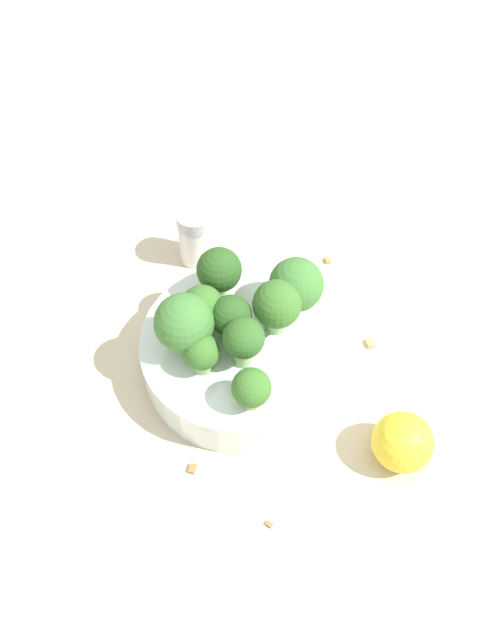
{
  "coord_description": "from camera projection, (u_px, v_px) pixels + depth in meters",
  "views": [
    {
      "loc": [
        -0.19,
        0.28,
        0.54
      ],
      "look_at": [
        0.0,
        0.0,
        0.08
      ],
      "focal_mm": 35.0,
      "sensor_mm": 36.0,
      "label": 1
    }
  ],
  "objects": [
    {
      "name": "broccoli_floret_6",
      "position": [
        202.0,
        307.0,
        0.58
      ],
      "size": [
        0.04,
        0.04,
        0.05
      ],
      "color": "#7A9E5B",
      "rests_on": "bowl"
    },
    {
      "name": "broccoli_floret_4",
      "position": [
        219.0,
        271.0,
        0.6
      ],
      "size": [
        0.04,
        0.04,
        0.06
      ],
      "color": "#8EB770",
      "rests_on": "bowl"
    },
    {
      "name": "pepper_shaker",
      "position": [
        195.0,
        236.0,
        0.69
      ],
      "size": [
        0.04,
        0.04,
        0.07
      ],
      "color": "silver",
      "rests_on": "ground_plane"
    },
    {
      "name": "bowl",
      "position": [
        240.0,
        353.0,
        0.62
      ],
      "size": [
        0.19,
        0.19,
        0.05
      ],
      "primitive_type": "cylinder",
      "color": "silver",
      "rests_on": "ground_plane"
    },
    {
      "name": "broccoli_floret_0",
      "position": [
        277.0,
        305.0,
        0.58
      ],
      "size": [
        0.05,
        0.05,
        0.06
      ],
      "color": "#8EB770",
      "rests_on": "bowl"
    },
    {
      "name": "lemon_wedge",
      "position": [
        403.0,
        442.0,
        0.56
      ],
      "size": [
        0.06,
        0.06,
        0.06
      ],
      "primitive_type": "sphere",
      "color": "yellow",
      "rests_on": "ground_plane"
    },
    {
      "name": "ground_plane",
      "position": [
        240.0,
        366.0,
        0.63
      ],
      "size": [
        3.0,
        3.0,
        0.0
      ],
      "primitive_type": "plane",
      "color": "beige"
    },
    {
      "name": "almond_crumb_2",
      "position": [
        192.0,
        468.0,
        0.57
      ],
      "size": [
        0.01,
        0.01,
        0.01
      ],
      "primitive_type": "cube",
      "rotation": [
        0.0,
        0.0,
        1.91
      ],
      "color": "olive",
      "rests_on": "ground_plane"
    },
    {
      "name": "broccoli_floret_2",
      "position": [
        296.0,
        286.0,
        0.59
      ],
      "size": [
        0.05,
        0.05,
        0.06
      ],
      "color": "#7A9E5B",
      "rests_on": "bowl"
    },
    {
      "name": "broccoli_floret_7",
      "position": [
        184.0,
        324.0,
        0.56
      ],
      "size": [
        0.06,
        0.06,
        0.07
      ],
      "color": "#84AD66",
      "rests_on": "bowl"
    },
    {
      "name": "almond_crumb_0",
      "position": [
        370.0,
        342.0,
        0.65
      ],
      "size": [
        0.01,
        0.01,
        0.01
      ],
      "primitive_type": "cube",
      "rotation": [
        0.0,
        0.0,
        2.43
      ],
      "color": "tan",
      "rests_on": "ground_plane"
    },
    {
      "name": "almond_crumb_1",
      "position": [
        328.0,
        259.0,
        0.71
      ],
      "size": [
        0.01,
        0.01,
        0.01
      ],
      "primitive_type": "cube",
      "rotation": [
        0.0,
        0.0,
        2.36
      ],
      "color": "#AD7F4C",
      "rests_on": "ground_plane"
    },
    {
      "name": "almond_crumb_3",
      "position": [
        269.0,
        524.0,
        0.54
      ],
      "size": [
        0.01,
        0.0,
        0.01
      ],
      "primitive_type": "cube",
      "rotation": [
        0.0,
        0.0,
        3.09
      ],
      "color": "olive",
      "rests_on": "ground_plane"
    },
    {
      "name": "broccoli_floret_3",
      "position": [
        202.0,
        353.0,
        0.56
      ],
      "size": [
        0.03,
        0.03,
        0.04
      ],
      "color": "#84AD66",
      "rests_on": "bowl"
    },
    {
      "name": "broccoli_floret_1",
      "position": [
        230.0,
        318.0,
        0.57
      ],
      "size": [
        0.04,
        0.04,
        0.05
      ],
      "color": "#84AD66",
      "rests_on": "bowl"
    },
    {
      "name": "broccoli_floret_8",
      "position": [
        251.0,
        389.0,
        0.54
      ],
      "size": [
        0.04,
        0.04,
        0.04
      ],
      "color": "#7A9E5B",
      "rests_on": "bowl"
    },
    {
      "name": "broccoli_floret_5",
      "position": [
        244.0,
        340.0,
        0.55
      ],
      "size": [
        0.04,
        0.04,
        0.06
      ],
      "color": "#8EB770",
      "rests_on": "bowl"
    }
  ]
}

